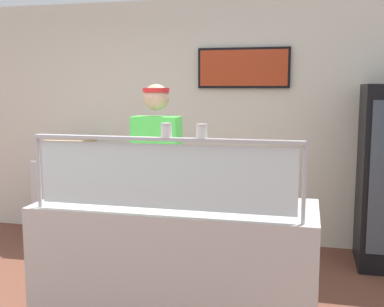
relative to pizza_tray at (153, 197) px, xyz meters
name	(u,v)px	position (x,y,z in m)	size (l,w,h in m)	color
ground_plane	(197,297)	(0.19, 0.55, -0.97)	(12.00, 12.00, 0.00)	brown
shop_rear_unit	(229,121)	(0.20, 2.13, 0.39)	(6.29, 0.13, 2.70)	silver
serving_counter	(176,270)	(0.19, -0.09, -0.49)	(1.89, 0.73, 0.95)	#BCB7B2
sneeze_guard	(162,167)	(0.19, -0.39, 0.28)	(1.72, 0.06, 0.48)	#B2B5BC
pizza_tray	(153,197)	(0.00, 0.00, 0.00)	(0.44, 0.44, 0.04)	#9EA0A8
pizza_server	(153,194)	(0.01, -0.02, 0.02)	(0.07, 0.28, 0.01)	#ADAFB7
parmesan_shaker	(166,131)	(0.22, -0.39, 0.50)	(0.07, 0.07, 0.09)	white
pepper_flake_shaker	(202,132)	(0.44, -0.39, 0.50)	(0.07, 0.07, 0.09)	white
worker_figure	(157,177)	(-0.14, 0.54, 0.04)	(0.41, 0.50, 1.76)	#23232D
prep_shelf	(73,200)	(-1.49, 1.64, -0.49)	(0.70, 0.55, 0.95)	#B7BABF
pizza_box_stack	(71,149)	(-1.50, 1.64, 0.09)	(0.48, 0.46, 0.22)	tan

